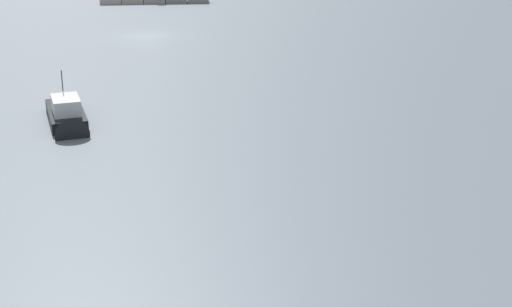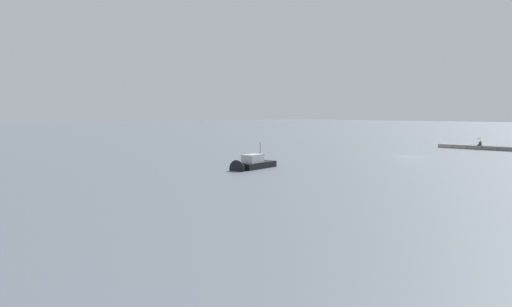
% 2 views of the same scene
% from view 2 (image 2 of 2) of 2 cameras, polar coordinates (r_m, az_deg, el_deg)
% --- Properties ---
extents(ground_plane, '(500.00, 500.00, 0.00)m').
position_cam_2_polar(ground_plane, '(70.55, 16.75, -0.31)').
color(ground_plane, slate).
extents(seawall_pier, '(11.92, 1.95, 0.62)m').
position_cam_2_polar(seawall_pier, '(87.77, 23.25, 0.64)').
color(seawall_pier, slate).
rests_on(seawall_pier, ground_plane).
extents(person_seated_brown_left, '(0.46, 0.64, 0.73)m').
position_cam_2_polar(person_seated_brown_left, '(87.43, 23.56, 0.98)').
color(person_seated_brown_left, '#1E2333').
rests_on(person_seated_brown_left, seawall_pier).
extents(umbrella_open_green, '(1.24, 1.24, 1.27)m').
position_cam_2_polar(umbrella_open_green, '(87.47, 23.61, 1.55)').
color(umbrella_open_green, black).
rests_on(umbrella_open_green, seawall_pier).
extents(motorboat_black_near, '(3.17, 6.25, 3.36)m').
position_cam_2_polar(motorboat_black_near, '(52.58, -0.60, -1.35)').
color(motorboat_black_near, black).
rests_on(motorboat_black_near, ground_plane).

